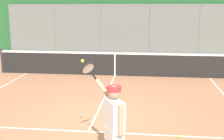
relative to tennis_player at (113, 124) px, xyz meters
name	(u,v)px	position (x,y,z in m)	size (l,w,h in m)	color
ground_plane	(95,117)	(0.78, -2.64, -0.93)	(60.00, 60.00, 0.00)	#B27551
court_line_markings	(86,135)	(0.78, -1.51, -0.93)	(7.82, 10.59, 0.01)	white
fence_backdrop	(126,26)	(0.78, -13.90, 0.71)	(17.41, 1.37, 3.32)	slate
tennis_net	(115,64)	(0.78, -7.54, -0.44)	(10.05, 0.09, 1.07)	#2D2D2D
tennis_player	(113,124)	(0.00, 0.00, 0.00)	(0.92, 1.10, 1.89)	navy
tennis_ball_by_sideline	(179,137)	(-1.29, -1.62, -0.90)	(0.07, 0.07, 0.07)	#D6E042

